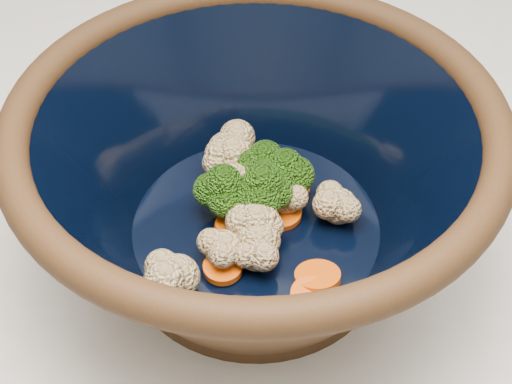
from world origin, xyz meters
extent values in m
cylinder|color=black|center=(-0.12, -0.09, 0.91)|extent=(0.21, 0.21, 0.01)
torus|color=black|center=(-0.12, -0.09, 1.04)|extent=(0.34, 0.34, 0.02)
cylinder|color=black|center=(-0.12, -0.09, 0.93)|extent=(0.19, 0.19, 0.00)
cylinder|color=#608442|center=(-0.14, -0.09, 0.94)|extent=(0.01, 0.01, 0.02)
ellipsoid|color=#396C14|center=(-0.14, -0.09, 0.97)|extent=(0.04, 0.04, 0.04)
cylinder|color=#608442|center=(-0.10, -0.06, 0.94)|extent=(0.01, 0.01, 0.02)
ellipsoid|color=#396C14|center=(-0.10, -0.06, 0.97)|extent=(0.04, 0.04, 0.03)
cylinder|color=#608442|center=(-0.12, -0.05, 0.94)|extent=(0.01, 0.01, 0.02)
ellipsoid|color=#396C14|center=(-0.12, -0.05, 0.96)|extent=(0.04, 0.04, 0.03)
cylinder|color=#608442|center=(-0.11, -0.09, 0.94)|extent=(0.01, 0.01, 0.02)
ellipsoid|color=#396C14|center=(-0.11, -0.09, 0.97)|extent=(0.05, 0.05, 0.04)
sphere|color=beige|center=(-0.14, -0.13, 0.95)|extent=(0.03, 0.03, 0.03)
sphere|color=beige|center=(-0.06, -0.08, 0.95)|extent=(0.03, 0.03, 0.03)
sphere|color=beige|center=(-0.15, -0.03, 0.95)|extent=(0.03, 0.03, 0.03)
sphere|color=beige|center=(-0.13, -0.07, 0.95)|extent=(0.03, 0.03, 0.03)
sphere|color=beige|center=(-0.12, -0.09, 0.95)|extent=(0.03, 0.03, 0.03)
sphere|color=beige|center=(-0.11, -0.13, 0.95)|extent=(0.03, 0.03, 0.03)
sphere|color=beige|center=(-0.12, -0.12, 0.95)|extent=(0.03, 0.03, 0.03)
sphere|color=beige|center=(-0.14, -0.05, 0.95)|extent=(0.03, 0.03, 0.03)
sphere|color=beige|center=(-0.10, -0.07, 0.95)|extent=(0.03, 0.03, 0.03)
sphere|color=beige|center=(-0.17, -0.16, 0.95)|extent=(0.03, 0.03, 0.03)
sphere|color=beige|center=(-0.11, -0.12, 0.95)|extent=(0.03, 0.03, 0.03)
cylinder|color=#DE5309|center=(-0.07, -0.16, 0.94)|extent=(0.03, 0.03, 0.01)
cylinder|color=#DE5309|center=(-0.12, -0.12, 0.94)|extent=(0.03, 0.03, 0.01)
cylinder|color=#DE5309|center=(-0.10, -0.08, 0.94)|extent=(0.03, 0.03, 0.01)
cylinder|color=#DE5309|center=(-0.12, -0.10, 0.94)|extent=(0.03, 0.03, 0.01)
cylinder|color=#DE5309|center=(-0.13, -0.10, 0.94)|extent=(0.03, 0.03, 0.01)
cylinder|color=#DE5309|center=(-0.14, -0.14, 0.94)|extent=(0.03, 0.03, 0.01)
cylinder|color=#DE5309|center=(-0.07, -0.14, 0.94)|extent=(0.03, 0.03, 0.01)
cylinder|color=#DE5309|center=(-0.09, -0.06, 0.94)|extent=(0.03, 0.03, 0.01)
camera|label=1|loc=(-0.08, -0.46, 1.34)|focal=50.00mm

